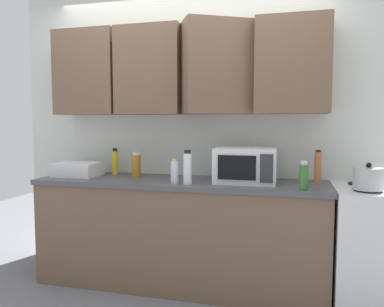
{
  "coord_description": "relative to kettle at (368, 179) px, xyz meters",
  "views": [
    {
      "loc": [
        0.89,
        -3.28,
        1.38
      ],
      "look_at": [
        0.1,
        -0.25,
        1.12
      ],
      "focal_mm": 35.1,
      "sensor_mm": 36.0,
      "label": 1
    }
  ],
  "objects": [
    {
      "name": "microwave",
      "position": [
        -0.87,
        0.16,
        0.05
      ],
      "size": [
        0.48,
        0.37,
        0.28
      ],
      "color": "silver",
      "rests_on": "counter_run"
    },
    {
      "name": "bottle_spice_jar",
      "position": [
        -0.32,
        0.27,
        0.04
      ],
      "size": [
        0.06,
        0.06,
        0.26
      ],
      "color": "#BC6638",
      "rests_on": "counter_run"
    },
    {
      "name": "bottle_green_oil",
      "position": [
        -0.44,
        -0.06,
        0.01
      ],
      "size": [
        0.06,
        0.06,
        0.21
      ],
      "color": "#386B2D",
      "rests_on": "counter_run"
    },
    {
      "name": "wall_back_with_cabinets",
      "position": [
        -1.42,
        0.39,
        0.59
      ],
      "size": [
        3.29,
        0.56,
        2.6
      ],
      "color": "silver",
      "rests_on": "ground_plane"
    },
    {
      "name": "bottle_yellow_mustard",
      "position": [
        -2.1,
        0.33,
        0.03
      ],
      "size": [
        0.05,
        0.05,
        0.24
      ],
      "color": "gold",
      "rests_on": "counter_run"
    },
    {
      "name": "dish_rack",
      "position": [
        -2.38,
        0.16,
        -0.03
      ],
      "size": [
        0.38,
        0.3,
        0.12
      ],
      "primitive_type": "cube",
      "color": "silver",
      "rests_on": "counter_run"
    },
    {
      "name": "bottle_white_jar",
      "position": [
        -1.3,
        -0.03,
        0.04
      ],
      "size": [
        0.07,
        0.07,
        0.27
      ],
      "color": "white",
      "rests_on": "counter_run"
    },
    {
      "name": "counter_run",
      "position": [
        -1.42,
        0.16,
        -0.54
      ],
      "size": [
        2.42,
        0.63,
        0.9
      ],
      "color": "brown",
      "rests_on": "ground_plane"
    },
    {
      "name": "kettle",
      "position": [
        0.0,
        0.0,
        0.0
      ],
      "size": [
        0.2,
        0.2,
        0.19
      ],
      "color": "#B2B2B7",
      "rests_on": "stove_range"
    },
    {
      "name": "bottle_amber_vinegar",
      "position": [
        -1.84,
        0.22,
        0.02
      ],
      "size": [
        0.08,
        0.08,
        0.22
      ],
      "color": "#AD701E",
      "rests_on": "counter_run"
    },
    {
      "name": "bottle_clear_tall",
      "position": [
        -1.41,
        -0.0,
        0.0
      ],
      "size": [
        0.06,
        0.06,
        0.19
      ],
      "color": "silver",
      "rests_on": "counter_run"
    }
  ]
}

